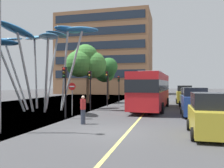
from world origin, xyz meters
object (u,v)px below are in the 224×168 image
(car_far_side, at_px, (184,93))
(car_parked_near, at_px, (210,116))
(car_side_street, at_px, (184,95))
(pedestrian, at_px, (83,110))
(traffic_light_kerb_near, at_px, (65,81))
(traffic_light_kerb_far, at_px, (90,82))
(traffic_light_opposite, at_px, (119,83))
(no_entry_sign, at_px, (72,94))
(traffic_light_island_mid, at_px, (107,81))
(red_bus, at_px, (151,89))
(street_lamp, at_px, (5,36))
(car_parked_far, at_px, (190,99))
(leaf_sculpture, at_px, (36,41))
(car_parked_mid, at_px, (194,103))

(car_far_side, bearing_deg, car_parked_near, -90.57)
(car_side_street, distance_m, pedestrian, 19.18)
(traffic_light_kerb_near, bearing_deg, traffic_light_kerb_far, 89.98)
(car_far_side, bearing_deg, traffic_light_opposite, -145.03)
(car_parked_near, xyz_separation_m, no_entry_sign, (-9.45, 5.30, 0.76))
(traffic_light_island_mid, relative_size, no_entry_sign, 1.50)
(red_bus, height_order, traffic_light_opposite, red_bus)
(red_bus, distance_m, street_lamp, 14.71)
(traffic_light_kerb_far, distance_m, car_far_side, 19.14)
(car_parked_far, relative_size, pedestrian, 2.47)
(pedestrian, bearing_deg, car_parked_far, 58.76)
(car_parked_near, relative_size, pedestrian, 2.23)
(leaf_sculpture, xyz_separation_m, car_parked_far, (14.40, 5.81, -5.67))
(car_side_street, relative_size, pedestrian, 2.15)
(pedestrian, relative_size, no_entry_sign, 0.68)
(traffic_light_opposite, bearing_deg, no_entry_sign, -93.29)
(traffic_light_kerb_far, distance_m, no_entry_sign, 3.66)
(red_bus, height_order, traffic_light_kerb_far, traffic_light_kerb_far)
(car_parked_near, relative_size, street_lamp, 0.51)
(red_bus, xyz_separation_m, pedestrian, (-3.48, -9.47, -1.13))
(traffic_light_kerb_near, distance_m, street_lamp, 5.75)
(traffic_light_opposite, distance_m, no_entry_sign, 13.91)
(traffic_light_kerb_near, distance_m, car_parked_mid, 9.99)
(traffic_light_kerb_far, distance_m, car_side_street, 14.12)
(car_parked_near, distance_m, pedestrian, 7.31)
(car_parked_mid, bearing_deg, street_lamp, -138.06)
(traffic_light_kerb_far, xyz_separation_m, traffic_light_island_mid, (0.48, 4.37, 0.13))
(traffic_light_kerb_far, bearing_deg, car_parked_far, 27.34)
(red_bus, relative_size, car_parked_near, 2.88)
(leaf_sculpture, distance_m, traffic_light_kerb_near, 7.80)
(traffic_light_kerb_far, distance_m, street_lamp, 10.91)
(pedestrian, bearing_deg, red_bus, 69.84)
(traffic_light_opposite, bearing_deg, traffic_light_kerb_near, -91.92)
(street_lamp, bearing_deg, leaf_sculpture, 113.88)
(car_parked_mid, relative_size, car_side_street, 1.10)
(street_lamp, bearing_deg, traffic_light_kerb_far, 85.76)
(traffic_light_kerb_far, xyz_separation_m, no_entry_sign, (-0.27, -3.52, -0.97))
(leaf_sculpture, bearing_deg, red_bus, 17.23)
(traffic_light_kerb_near, relative_size, pedestrian, 2.09)
(red_bus, distance_m, car_parked_far, 4.68)
(car_parked_near, bearing_deg, pedestrian, 166.93)
(car_far_side, bearing_deg, car_parked_far, -90.49)
(car_parked_mid, relative_size, street_lamp, 0.54)
(red_bus, distance_m, traffic_light_opposite, 9.49)
(traffic_light_opposite, height_order, pedestrian, traffic_light_opposite)
(traffic_light_kerb_near, bearing_deg, red_bus, 54.36)
(red_bus, height_order, pedestrian, red_bus)
(red_bus, xyz_separation_m, car_parked_mid, (3.61, -4.03, -0.97))
(car_parked_far, bearing_deg, pedestrian, -121.24)
(car_parked_far, xyz_separation_m, pedestrian, (-7.27, -11.99, -0.08))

